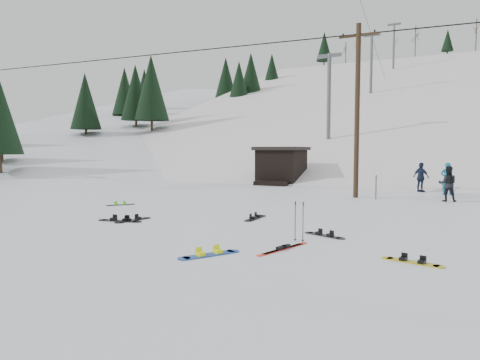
% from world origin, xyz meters
% --- Properties ---
extents(ground, '(200.00, 200.00, 0.00)m').
position_xyz_m(ground, '(0.00, 0.00, 0.00)').
color(ground, white).
rests_on(ground, ground).
extents(ski_slope, '(60.00, 85.24, 65.97)m').
position_xyz_m(ski_slope, '(0.00, 55.00, -12.00)').
color(ski_slope, white).
rests_on(ski_slope, ground).
extents(ridge_left, '(47.54, 95.03, 58.38)m').
position_xyz_m(ridge_left, '(-36.00, 48.00, -11.00)').
color(ridge_left, white).
rests_on(ridge_left, ground).
extents(treeline_left, '(20.00, 64.00, 10.00)m').
position_xyz_m(treeline_left, '(-34.00, 40.00, 0.00)').
color(treeline_left, black).
rests_on(treeline_left, ground).
extents(treeline_crest, '(50.00, 6.00, 10.00)m').
position_xyz_m(treeline_crest, '(0.00, 86.00, 0.00)').
color(treeline_crest, black).
rests_on(treeline_crest, ski_slope).
extents(utility_pole, '(2.00, 0.26, 9.00)m').
position_xyz_m(utility_pole, '(2.00, 14.00, 4.68)').
color(utility_pole, '#3A2819').
rests_on(utility_pole, ground).
extents(trail_sign, '(0.50, 0.09, 1.85)m').
position_xyz_m(trail_sign, '(3.10, 13.58, 1.27)').
color(trail_sign, '#595B60').
rests_on(trail_sign, ground).
extents(lift_hut, '(3.40, 4.10, 2.75)m').
position_xyz_m(lift_hut, '(-5.00, 20.94, 1.36)').
color(lift_hut, black).
rests_on(lift_hut, ground).
extents(lift_tower_near, '(2.20, 0.36, 8.00)m').
position_xyz_m(lift_tower_near, '(-4.00, 30.00, 7.86)').
color(lift_tower_near, '#595B60').
rests_on(lift_tower_near, ski_slope).
extents(lift_tower_mid, '(2.20, 0.36, 8.00)m').
position_xyz_m(lift_tower_mid, '(-4.00, 50.00, 14.36)').
color(lift_tower_mid, '#595B60').
rests_on(lift_tower_mid, ski_slope).
extents(lift_tower_far, '(2.20, 0.36, 8.00)m').
position_xyz_m(lift_tower_far, '(-4.00, 70.00, 20.86)').
color(lift_tower_far, '#595B60').
rests_on(lift_tower_far, ski_slope).
extents(hero_snowboard, '(0.96, 1.45, 0.11)m').
position_xyz_m(hero_snowboard, '(1.64, -0.18, 0.03)').
color(hero_snowboard, '#1B46B2').
rests_on(hero_snowboard, ground).
extents(hero_skis, '(0.63, 1.92, 0.10)m').
position_xyz_m(hero_skis, '(2.98, 1.19, 0.03)').
color(hero_skis, red).
rests_on(hero_skis, ground).
extents(ski_poles, '(0.30, 0.08, 1.10)m').
position_xyz_m(ski_poles, '(3.02, 2.23, 0.56)').
color(ski_poles, black).
rests_on(ski_poles, ground).
extents(board_scatter_a, '(1.66, 0.57, 0.12)m').
position_xyz_m(board_scatter_a, '(-3.72, 2.55, 0.03)').
color(board_scatter_a, black).
rests_on(board_scatter_a, ground).
extents(board_scatter_b, '(0.49, 1.52, 0.11)m').
position_xyz_m(board_scatter_b, '(-3.40, 2.87, 0.03)').
color(board_scatter_b, black).
rests_on(board_scatter_b, ground).
extents(board_scatter_c, '(0.88, 1.10, 0.09)m').
position_xyz_m(board_scatter_c, '(-6.82, 5.92, 0.02)').
color(board_scatter_c, black).
rests_on(board_scatter_c, ground).
extents(board_scatter_d, '(1.32, 0.67, 0.10)m').
position_xyz_m(board_scatter_d, '(3.41, 3.34, 0.03)').
color(board_scatter_d, black).
rests_on(board_scatter_d, ground).
extents(board_scatter_e, '(1.35, 0.51, 0.10)m').
position_xyz_m(board_scatter_e, '(6.00, 1.32, 0.02)').
color(board_scatter_e, gold).
rests_on(board_scatter_e, ground).
extents(board_scatter_f, '(0.35, 1.58, 0.11)m').
position_xyz_m(board_scatter_f, '(0.27, 5.27, 0.03)').
color(board_scatter_f, black).
rests_on(board_scatter_f, ground).
extents(skier_teal, '(0.73, 0.55, 1.81)m').
position_xyz_m(skier_teal, '(6.22, 17.73, 0.90)').
color(skier_teal, '#0E6A8E').
rests_on(skier_teal, ground).
extents(skier_dark, '(0.91, 0.74, 1.73)m').
position_xyz_m(skier_dark, '(6.35, 14.28, 0.86)').
color(skier_dark, black).
rests_on(skier_dark, ground).
extents(skier_navy, '(1.10, 0.92, 1.77)m').
position_xyz_m(skier_navy, '(4.81, 18.79, 0.88)').
color(skier_navy, '#17233A').
rests_on(skier_navy, ground).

